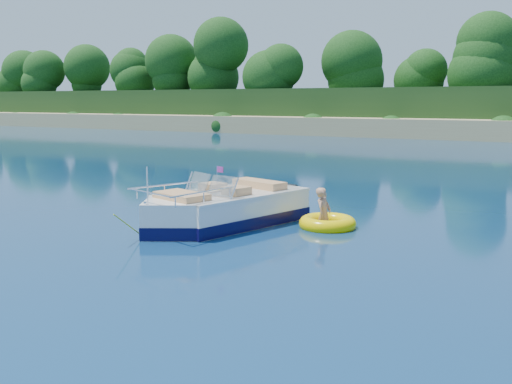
% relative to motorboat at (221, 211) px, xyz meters
% --- Properties ---
extents(ground, '(160.00, 160.00, 0.00)m').
position_rel_motorboat_xyz_m(ground, '(0.71, -1.43, -0.34)').
color(ground, '#092042').
rests_on(ground, ground).
extents(treeline, '(150.00, 7.12, 8.19)m').
position_rel_motorboat_xyz_m(treeline, '(0.75, 39.58, 5.21)').
color(treeline, black).
rests_on(treeline, ground).
extents(motorboat, '(2.79, 5.17, 1.76)m').
position_rel_motorboat_xyz_m(motorboat, '(0.00, 0.00, 0.00)').
color(motorboat, white).
rests_on(motorboat, ground).
extents(tow_tube, '(1.63, 1.63, 0.35)m').
position_rel_motorboat_xyz_m(tow_tube, '(2.28, 1.04, -0.25)').
color(tow_tube, '#F7D300').
rests_on(tow_tube, ground).
extents(boy, '(0.33, 0.72, 1.40)m').
position_rel_motorboat_xyz_m(boy, '(2.16, 1.09, -0.34)').
color(boy, tan).
rests_on(boy, ground).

